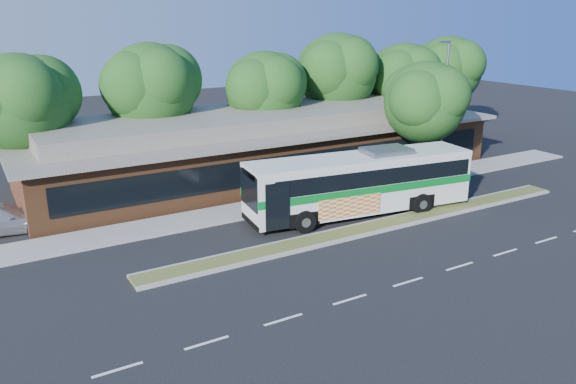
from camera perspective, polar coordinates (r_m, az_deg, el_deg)
name	(u,v)px	position (r m, az deg, el deg)	size (l,w,h in m)	color
ground	(386,231)	(29.42, 9.94, -3.89)	(120.00, 120.00, 0.00)	black
median_strip	(379,226)	(29.82, 9.20, -3.40)	(26.00, 1.10, 0.15)	#455323
sidewalk	(318,197)	(34.21, 3.06, -0.46)	(44.00, 2.60, 0.12)	gray
plaza_building	(266,143)	(39.14, -2.22, 4.99)	(33.20, 11.20, 4.45)	brown
lamp_post	(444,106)	(38.81, 15.53, 8.44)	(0.93, 0.18, 9.07)	slate
tree_bg_a	(27,101)	(36.32, -24.98, 8.41)	(6.47, 5.80, 8.63)	black
tree_bg_b	(156,86)	(38.84, -13.27, 10.46)	(6.69, 6.00, 9.00)	black
tree_bg_c	(269,88)	(41.07, -1.96, 10.50)	(6.24, 5.60, 8.26)	black
tree_bg_d	(341,71)	(45.56, 5.38, 12.17)	(6.91, 6.20, 9.37)	black
tree_bg_e	(406,77)	(48.58, 11.93, 11.40)	(6.47, 5.80, 8.50)	black
tree_bg_f	(450,68)	(53.45, 16.12, 11.97)	(6.69, 6.00, 8.92)	black
transit_bus	(361,179)	(31.04, 7.43, 1.31)	(13.15, 4.37, 3.63)	silver
sedan	(0,219)	(31.97, -27.25, -2.47)	(2.10, 5.16, 1.50)	#BBBCC2
sidewalk_tree	(428,100)	(38.19, 14.03, 9.08)	(5.89, 5.29, 7.86)	black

